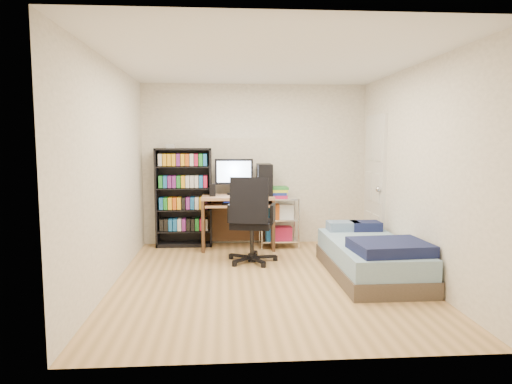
{
  "coord_description": "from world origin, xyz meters",
  "views": [
    {
      "loc": [
        -0.49,
        -5.18,
        1.61
      ],
      "look_at": [
        -0.09,
        0.4,
        0.99
      ],
      "focal_mm": 32.0,
      "sensor_mm": 36.0,
      "label": 1
    }
  ],
  "objects": [
    {
      "name": "media_shelf",
      "position": [
        -1.11,
        1.84,
        0.78
      ],
      "size": [
        0.85,
        0.28,
        1.58
      ],
      "color": "black",
      "rests_on": "room"
    },
    {
      "name": "door",
      "position": [
        1.72,
        1.35,
        1.0
      ],
      "size": [
        0.12,
        0.8,
        2.0
      ],
      "color": "silver",
      "rests_on": "room"
    },
    {
      "name": "computer_desk",
      "position": [
        -0.17,
        1.69,
        0.73
      ],
      "size": [
        1.07,
        0.62,
        1.35
      ],
      "color": "tan",
      "rests_on": "room"
    },
    {
      "name": "room",
      "position": [
        0.0,
        0.0,
        1.25
      ],
      "size": [
        3.58,
        4.08,
        2.58
      ],
      "color": "tan",
      "rests_on": "ground"
    },
    {
      "name": "bed",
      "position": [
        1.27,
        0.07,
        0.23
      ],
      "size": [
        0.93,
        1.86,
        0.53
      ],
      "color": "brown",
      "rests_on": "room"
    },
    {
      "name": "office_chair",
      "position": [
        -0.13,
        0.77,
        0.37
      ],
      "size": [
        0.82,
        0.82,
        1.16
      ],
      "rotation": [
        0.0,
        0.0,
        -0.21
      ],
      "color": "black",
      "rests_on": "room"
    },
    {
      "name": "wire_cart",
      "position": [
        0.35,
        1.68,
        0.61
      ],
      "size": [
        0.59,
        0.43,
        0.94
      ],
      "rotation": [
        0.0,
        0.0,
        0.01
      ],
      "color": "silver",
      "rests_on": "room"
    }
  ]
}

